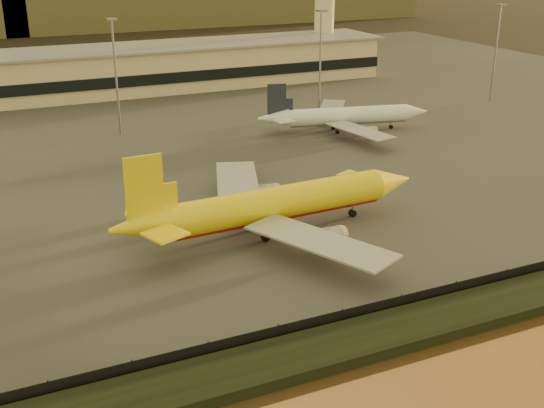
# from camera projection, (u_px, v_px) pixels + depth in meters

# --- Properties ---
(ground) EXTENTS (900.00, 900.00, 0.00)m
(ground) POSITION_uv_depth(u_px,v_px,m) (332.00, 271.00, 90.88)
(ground) COLOR black
(ground) RESTS_ON ground
(embankment) EXTENTS (320.00, 7.00, 1.40)m
(embankment) POSITION_uv_depth(u_px,v_px,m) (406.00, 328.00, 76.22)
(embankment) COLOR black
(embankment) RESTS_ON ground
(tarmac) EXTENTS (320.00, 220.00, 0.20)m
(tarmac) POSITION_uv_depth(u_px,v_px,m) (147.00, 115.00, 171.35)
(tarmac) COLOR #2D2D2D
(tarmac) RESTS_ON ground
(perimeter_fence) EXTENTS (300.00, 0.05, 2.20)m
(perimeter_fence) POSITION_uv_depth(u_px,v_px,m) (387.00, 307.00, 79.40)
(perimeter_fence) COLOR black
(perimeter_fence) RESTS_ON tarmac
(terminal_building) EXTENTS (202.00, 25.00, 12.60)m
(terminal_building) POSITION_uv_depth(u_px,v_px,m) (66.00, 75.00, 189.38)
(terminal_building) COLOR #C7AE8A
(terminal_building) RESTS_ON tarmac
(control_tower) EXTENTS (11.20, 11.20, 35.50)m
(control_tower) POSITION_uv_depth(u_px,v_px,m) (325.00, 4.00, 221.18)
(control_tower) COLOR #C7AE8A
(control_tower) RESTS_ON tarmac
(apron_light_masts) EXTENTS (152.20, 12.20, 25.40)m
(apron_light_masts) POSITION_uv_depth(u_px,v_px,m) (230.00, 60.00, 154.56)
(apron_light_masts) COLOR slate
(apron_light_masts) RESTS_ON tarmac
(dhl_cargo_jet) EXTENTS (49.59, 48.59, 14.82)m
(dhl_cargo_jet) POSITION_uv_depth(u_px,v_px,m) (275.00, 205.00, 100.88)
(dhl_cargo_jet) COLOR yellow
(dhl_cargo_jet) RESTS_ON tarmac
(white_narrowbody_jet) EXTENTS (40.10, 38.49, 11.60)m
(white_narrowbody_jet) POSITION_uv_depth(u_px,v_px,m) (345.00, 116.00, 155.25)
(white_narrowbody_jet) COLOR silver
(white_narrowbody_jet) RESTS_ON tarmac
(gse_vehicle_yellow) EXTENTS (4.21, 3.15, 1.73)m
(gse_vehicle_yellow) POSITION_uv_depth(u_px,v_px,m) (346.00, 177.00, 123.50)
(gse_vehicle_yellow) COLOR yellow
(gse_vehicle_yellow) RESTS_ON tarmac
(gse_vehicle_white) EXTENTS (4.52, 2.41, 1.95)m
(gse_vehicle_white) POSITION_uv_depth(u_px,v_px,m) (147.00, 212.00, 107.56)
(gse_vehicle_white) COLOR silver
(gse_vehicle_white) RESTS_ON tarmac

